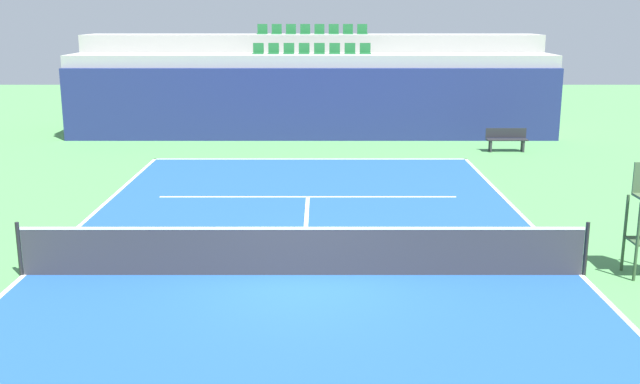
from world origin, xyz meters
name	(u,v)px	position (x,y,z in m)	size (l,w,h in m)	color
ground_plane	(300,275)	(0.00, 0.00, 0.00)	(80.00, 80.00, 0.00)	#4C8C4C
court_surface	(300,275)	(0.00, 0.00, 0.01)	(11.00, 24.00, 0.01)	#1E4C99
baseline_far	(308,159)	(0.00, 11.95, 0.01)	(11.00, 0.10, 0.00)	white
sideline_left	(21,275)	(-5.45, 0.00, 0.01)	(0.10, 24.00, 0.00)	white
sideline_right	(578,274)	(5.45, 0.00, 0.01)	(0.10, 24.00, 0.00)	white
service_line_far	(305,197)	(0.00, 6.40, 0.01)	(8.26, 0.10, 0.00)	white
centre_service_line	(303,229)	(0.00, 3.20, 0.01)	(0.10, 6.40, 0.00)	white
back_wall	(309,105)	(0.00, 16.00, 1.44)	(19.83, 0.30, 2.88)	navy
stands_tier_lower	(309,95)	(0.00, 17.35, 1.68)	(19.83, 2.40, 3.36)	#9E9E99
stands_tier_upper	(310,81)	(0.00, 19.75, 2.04)	(19.83, 2.40, 4.09)	#9E9E99
seating_row_lower	(309,51)	(0.00, 17.44, 3.48)	(4.84, 0.44, 0.44)	#1E6633
seating_row_upper	(309,31)	(0.00, 19.84, 4.21)	(4.84, 0.44, 0.44)	#1E6633
tennis_net	(300,251)	(0.00, 0.00, 0.51)	(11.08, 0.08, 1.07)	black
player_bench	(503,138)	(7.23, 13.54, 0.51)	(1.50, 0.40, 0.85)	#232328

